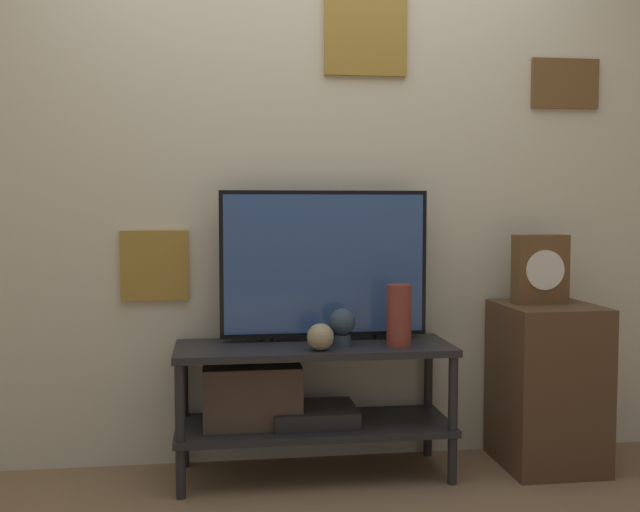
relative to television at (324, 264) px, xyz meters
The scene contains 9 objects.
ground_plane 0.98m from the television, 99.41° to the right, with size 12.00×12.00×0.00m, color #846647.
wall_back 0.48m from the television, 107.98° to the left, with size 6.40×0.08×2.70m.
media_console 0.58m from the television, 149.55° to the right, with size 1.18×0.43×0.57m.
television is the anchor object (origin of this frame).
vase_round_glass 0.37m from the television, 102.11° to the right, with size 0.11×0.11×0.11m.
vase_tall_ceramic 0.40m from the television, 31.60° to the right, with size 0.11×0.11×0.26m.
decorative_bust 0.29m from the television, 66.49° to the right, with size 0.11×0.11×0.16m.
side_table 1.14m from the television, ahead, with size 0.42×0.46×0.73m.
mantel_clock 0.98m from the television, ahead, with size 0.24×0.11×0.31m.
Camera 1 is at (-0.41, -2.90, 1.17)m, focal length 42.00 mm.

